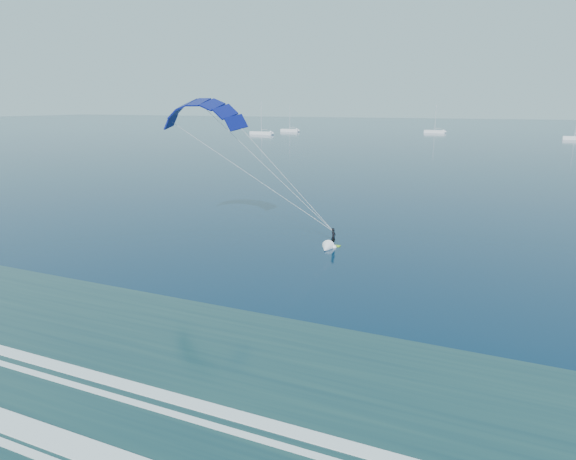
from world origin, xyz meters
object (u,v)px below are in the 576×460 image
(sailboat_0, at_px, (261,133))
(sailboat_1, at_px, (290,130))
(sailboat_3, at_px, (575,138))
(sailboat_2, at_px, (435,131))
(kitesurfer_rig, at_px, (262,164))

(sailboat_0, relative_size, sailboat_1, 1.16)
(sailboat_0, xyz_separation_m, sailboat_1, (1.69, 24.03, -0.01))
(sailboat_1, height_order, sailboat_3, sailboat_1)
(sailboat_1, distance_m, sailboat_2, 61.91)
(sailboat_2, bearing_deg, sailboat_0, -146.71)
(kitesurfer_rig, height_order, sailboat_0, kitesurfer_rig)
(sailboat_2, relative_size, sailboat_3, 1.12)
(sailboat_2, bearing_deg, sailboat_1, -164.73)
(sailboat_0, xyz_separation_m, sailboat_3, (111.75, 16.50, -0.02))
(kitesurfer_rig, relative_size, sailboat_2, 1.47)
(kitesurfer_rig, height_order, sailboat_2, kitesurfer_rig)
(sailboat_3, bearing_deg, sailboat_2, 154.66)
(kitesurfer_rig, xyz_separation_m, sailboat_3, (36.11, 163.56, -6.37))
(kitesurfer_rig, bearing_deg, sailboat_1, 113.37)
(kitesurfer_rig, distance_m, sailboat_2, 188.04)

